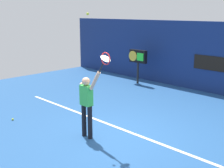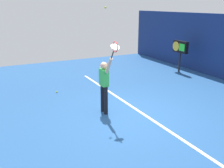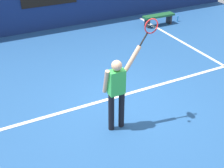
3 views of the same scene
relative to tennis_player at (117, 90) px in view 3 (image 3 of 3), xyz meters
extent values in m
plane|color=#23518C|center=(0.47, 0.67, -1.01)|extent=(18.00, 18.00, 0.00)
cube|color=white|center=(0.47, 1.06, -1.00)|extent=(10.00, 0.10, 0.01)
cube|color=white|center=(4.37, 2.67, -1.00)|extent=(0.10, 7.00, 0.01)
cylinder|color=black|center=(-0.13, 0.00, -0.55)|extent=(0.13, 0.13, 0.92)
cylinder|color=black|center=(0.12, 0.00, -0.55)|extent=(0.13, 0.13, 0.92)
cube|color=green|center=(-0.01, 0.00, 0.19)|extent=(0.34, 0.20, 0.55)
sphere|color=#D8A884|center=(-0.01, 0.00, 0.57)|extent=(0.22, 0.22, 0.22)
cylinder|color=#D8A884|center=(0.35, 0.00, 0.64)|extent=(0.39, 0.09, 0.54)
cylinder|color=#D8A884|center=(-0.21, 0.08, 0.21)|extent=(0.09, 0.23, 0.58)
cylinder|color=black|center=(0.59, 0.00, 1.01)|extent=(0.19, 0.03, 0.27)
torus|color=red|center=(0.75, 0.00, 1.26)|extent=(0.43, 0.02, 0.43)
cylinder|color=silver|center=(0.75, 0.00, 1.26)|extent=(0.23, 0.27, 0.15)
cube|color=#1E592D|center=(4.60, 5.09, -0.60)|extent=(1.40, 0.36, 0.08)
cube|color=#262628|center=(4.05, 5.09, -0.82)|extent=(0.08, 0.32, 0.37)
cube|color=#262628|center=(5.15, 5.09, -0.82)|extent=(0.08, 0.32, 0.37)
cylinder|color=#338CD8|center=(5.62, 5.09, -0.89)|extent=(0.07, 0.07, 0.24)
camera|label=1|loc=(5.83, -4.83, 2.36)|focal=47.20mm
camera|label=2|loc=(7.12, -3.30, 2.40)|focal=41.54mm
camera|label=3|loc=(-2.31, -4.42, 3.22)|focal=45.72mm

